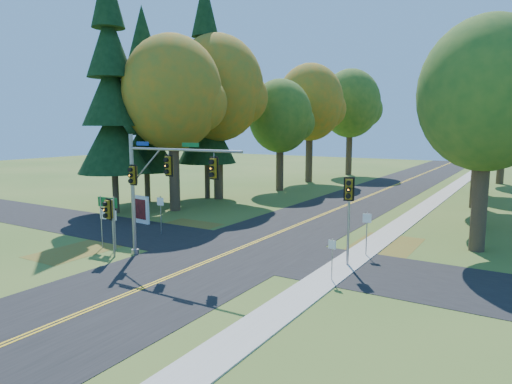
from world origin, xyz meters
The scene contains 30 objects.
ground centered at (0.00, 0.00, 0.00)m, with size 160.00×160.00×0.00m, color #36571E.
road_main centered at (0.00, 0.00, 0.01)m, with size 8.00×160.00×0.02m, color black.
road_cross centered at (0.00, 2.00, 0.01)m, with size 60.00×6.00×0.02m, color black.
centerline_left centered at (-0.10, 0.00, 0.03)m, with size 0.10×160.00×0.01m, color gold.
centerline_right centered at (0.10, 0.00, 0.03)m, with size 0.10×160.00×0.01m, color gold.
sidewalk_east centered at (6.20, 0.00, 0.03)m, with size 1.60×160.00×0.06m, color #9E998E.
leaf_patch_w_near centered at (-6.50, 4.00, 0.01)m, with size 4.00×6.00×0.00m, color brown.
leaf_patch_e centered at (6.80, 6.00, 0.01)m, with size 3.50×8.00×0.00m, color brown.
leaf_patch_w_far centered at (-7.50, -3.00, 0.01)m, with size 3.00×5.00×0.00m, color brown.
tree_w_a centered at (-11.13, 9.38, 9.49)m, with size 8.00×8.00×14.15m.
tree_e_a centered at (11.57, 8.77, 8.53)m, with size 7.20×7.20×12.73m.
tree_w_b centered at (-11.72, 16.29, 10.37)m, with size 8.60×8.60×15.38m.
tree_e_b centered at (10.97, 15.58, 8.90)m, with size 7.60×7.60×13.33m.
tree_w_c centered at (-9.54, 24.47, 7.94)m, with size 6.80×6.80×11.91m.
tree_e_c centered at (9.88, 23.69, 10.66)m, with size 8.80×8.80×15.79m.
tree_w_d centered at (-10.13, 33.18, 9.78)m, with size 8.20×8.20×14.56m.
tree_e_d centered at (9.26, 32.87, 8.24)m, with size 7.00×7.00×12.32m.
tree_w_e centered at (-8.92, 44.09, 10.07)m, with size 8.40×8.40×14.97m.
tree_e_e centered at (10.47, 43.58, 9.19)m, with size 7.80×7.80×13.74m.
pine_a centered at (-14.50, 6.00, 9.18)m, with size 5.60×5.60×19.48m.
pine_b centered at (-16.00, 11.00, 8.16)m, with size 5.60×5.60×17.31m.
pine_c centered at (-13.00, 16.00, 9.69)m, with size 5.60×5.60×20.56m.
traffic_mast centered at (-2.44, -1.85, 4.17)m, with size 7.15×0.64×6.48m.
east_signal_pole centered at (6.36, 2.15, 3.38)m, with size 0.51×0.60×4.46m.
ped_signal_pole centered at (-4.80, -2.95, 2.36)m, with size 0.50×0.58×3.17m.
route_sign_cluster centered at (-6.30, -1.77, 2.13)m, with size 1.41×0.19×3.02m.
info_kiosk centered at (-9.76, 4.15, 0.99)m, with size 1.44×0.35×1.98m.
reg_sign_e_north centered at (6.57, 4.45, 1.63)m, with size 0.46×0.10×2.38m.
reg_sign_e_south centered at (6.55, -0.30, 1.33)m, with size 0.37×0.08×1.94m.
reg_sign_w centered at (-6.25, 2.39, 1.70)m, with size 0.47×0.11×2.48m.
Camera 1 is at (13.98, -18.84, 6.86)m, focal length 32.00 mm.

